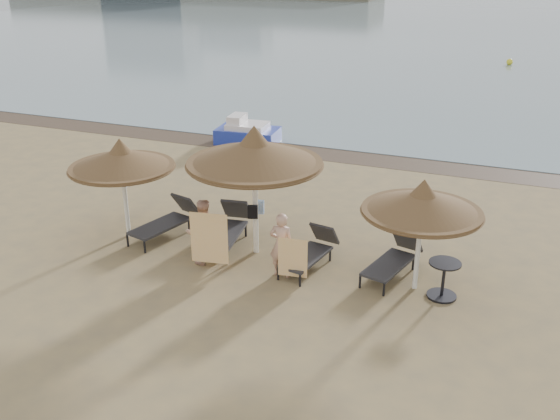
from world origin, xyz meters
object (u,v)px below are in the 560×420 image
(lounger_near_left, at_px, (228,227))
(lounger_far_right, at_px, (394,258))
(person_right, at_px, (282,240))
(pedal_boat, at_px, (247,133))
(palapa_left, at_px, (121,159))
(palapa_right, at_px, (423,203))
(person_left, at_px, (202,227))
(lounger_far_left, at_px, (168,220))
(lounger_near_right, at_px, (312,250))
(palapa_center, at_px, (254,153))
(side_table, at_px, (443,281))

(lounger_near_left, xyz_separation_m, lounger_far_right, (4.11, -0.08, -0.04))
(person_right, xyz_separation_m, pedal_boat, (-4.84, 8.99, -0.49))
(palapa_left, bearing_deg, palapa_right, -0.06)
(palapa_right, relative_size, person_left, 1.38)
(palapa_right, height_order, person_left, palapa_right)
(palapa_left, relative_size, pedal_boat, 1.10)
(palapa_right, distance_m, lounger_far_left, 6.50)
(lounger_far_left, relative_size, lounger_far_right, 1.06)
(lounger_near_right, xyz_separation_m, lounger_far_right, (1.84, 0.29, 0.01))
(palapa_right, xyz_separation_m, person_left, (-4.75, -0.59, -1.07))
(lounger_near_left, height_order, person_right, person_right)
(palapa_center, relative_size, side_table, 3.91)
(palapa_center, distance_m, lounger_far_left, 3.22)
(palapa_center, distance_m, person_left, 2.04)
(palapa_center, height_order, person_left, palapa_center)
(lounger_far_right, bearing_deg, person_left, -150.78)
(palapa_center, height_order, side_table, palapa_center)
(palapa_left, xyz_separation_m, lounger_far_left, (0.89, 0.44, -1.63))
(lounger_far_left, bearing_deg, palapa_center, 12.40)
(person_left, xyz_separation_m, person_right, (1.89, 0.07, -0.03))
(palapa_center, distance_m, side_table, 4.93)
(lounger_near_left, distance_m, side_table, 5.31)
(lounger_far_left, xyz_separation_m, person_left, (1.55, -1.04, 0.50))
(palapa_left, relative_size, lounger_far_left, 1.22)
(side_table, bearing_deg, lounger_near_left, 172.12)
(palapa_right, height_order, pedal_boat, palapa_right)
(lounger_near_right, relative_size, person_right, 1.11)
(lounger_far_right, distance_m, person_left, 4.36)
(palapa_right, bearing_deg, pedal_boat, 132.24)
(palapa_center, bearing_deg, person_right, -41.18)
(lounger_far_right, relative_size, pedal_boat, 0.85)
(lounger_near_left, distance_m, person_left, 1.26)
(pedal_boat, bearing_deg, palapa_right, -52.31)
(palapa_right, relative_size, side_table, 3.11)
(lounger_near_left, distance_m, pedal_boat, 8.46)
(lounger_near_left, bearing_deg, palapa_center, -23.28)
(lounger_far_left, xyz_separation_m, person_right, (3.44, -0.97, 0.47))
(palapa_center, relative_size, lounger_near_right, 1.63)
(palapa_left, distance_m, lounger_near_right, 5.08)
(palapa_center, height_order, person_right, palapa_center)
(palapa_center, bearing_deg, side_table, -6.45)
(lounger_far_right, height_order, pedal_boat, pedal_boat)
(palapa_center, relative_size, person_left, 1.73)
(lounger_far_left, bearing_deg, person_right, -0.80)
(palapa_right, height_order, lounger_far_left, palapa_right)
(side_table, bearing_deg, pedal_boat, 133.83)
(side_table, bearing_deg, person_right, -174.00)
(palapa_left, distance_m, lounger_near_left, 3.05)
(palapa_right, distance_m, lounger_near_right, 2.89)
(palapa_center, xyz_separation_m, person_left, (-0.91, -0.93, -1.57))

